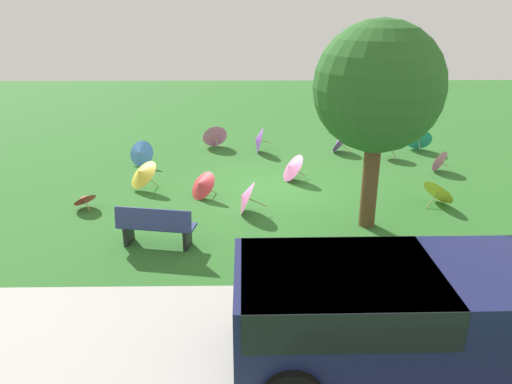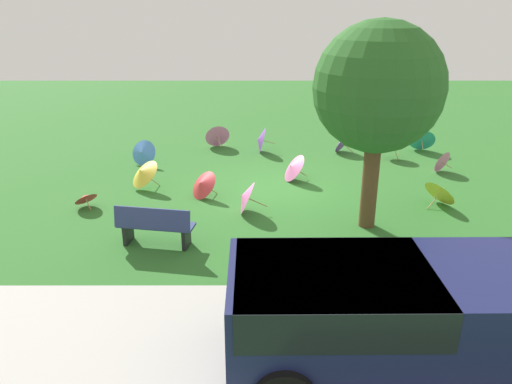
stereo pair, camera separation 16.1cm
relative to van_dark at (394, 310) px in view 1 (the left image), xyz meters
name	(u,v)px [view 1 (the left image)]	position (x,y,z in m)	size (l,w,h in m)	color
ground	(274,190)	(1.24, -6.95, -0.91)	(40.00, 40.00, 0.00)	#2D6B28
road_strip	(298,355)	(1.24, -0.21, -0.91)	(40.00, 3.76, 0.01)	#B2AFA8
van_dark	(394,310)	(0.00, 0.00, 0.00)	(4.62, 2.16, 1.53)	#191E4C
park_bench	(156,226)	(3.85, -3.64, -0.45)	(1.66, 0.75, 0.90)	navy
shade_tree	(378,88)	(-0.76, -4.65, 2.19)	(2.73, 2.73, 4.50)	brown
parasol_pink_0	(291,167)	(0.73, -7.71, -0.52)	(0.83, 0.98, 0.79)	tan
parasol_pink_1	(438,160)	(-3.75, -8.46, -0.57)	(0.74, 0.68, 0.68)	tan
parasol_red_0	(84,198)	(5.98, -5.69, -0.64)	(0.75, 0.75, 0.50)	tan
parasol_purple_0	(258,140)	(1.62, -10.51, -0.47)	(0.68, 0.86, 0.87)	tan
parasol_yellow_0	(440,190)	(-2.85, -5.84, -0.53)	(1.00, 1.05, 0.76)	tan
parasol_pink_2	(245,197)	(2.04, -5.37, -0.49)	(0.82, 0.87, 0.83)	tan
parasol_red_2	(201,184)	(3.17, -6.38, -0.54)	(0.99, 1.03, 0.74)	tan
parasol_blue_1	(140,153)	(5.29, -9.14, -0.51)	(0.92, 0.87, 0.80)	tan
parasol_pink_3	(391,145)	(-2.66, -9.74, -0.47)	(0.91, 0.91, 0.65)	tan
parasol_yellow_1	(141,173)	(4.82, -6.97, -0.43)	(1.15, 1.17, 0.87)	tan
parasol_teal_1	(419,138)	(-3.90, -10.73, -0.49)	(0.96, 0.80, 0.84)	tan
parasol_purple_1	(339,142)	(-1.12, -10.51, -0.56)	(0.83, 0.88, 0.70)	tan
parasol_pink_4	(214,135)	(3.13, -11.21, -0.49)	(0.95, 0.93, 0.84)	tan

